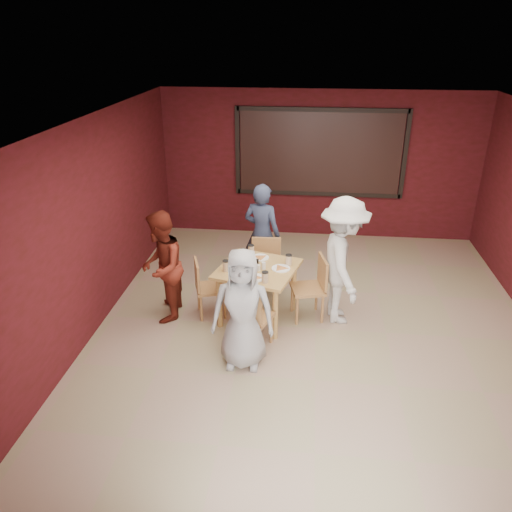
# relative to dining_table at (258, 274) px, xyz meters

# --- Properties ---
(floor) EXTENTS (7.00, 7.00, 0.00)m
(floor) POSITION_rel_dining_table_xyz_m (0.83, -0.20, -0.70)
(floor) COLOR tan
(floor) RESTS_ON ground
(window_blinds) EXTENTS (3.00, 0.02, 1.50)m
(window_blinds) POSITION_rel_dining_table_xyz_m (0.83, 3.25, 0.95)
(window_blinds) COLOR black
(dining_table) EXTENTS (1.24, 1.24, 0.95)m
(dining_table) POSITION_rel_dining_table_xyz_m (0.00, 0.00, 0.00)
(dining_table) COLOR tan
(dining_table) RESTS_ON floor
(chair_front) EXTENTS (0.55, 0.55, 0.88)m
(chair_front) POSITION_rel_dining_table_xyz_m (-0.00, -0.77, -0.20)
(chair_front) COLOR #B78E47
(chair_front) RESTS_ON floor
(chair_back) EXTENTS (0.46, 0.46, 0.92)m
(chair_back) POSITION_rel_dining_table_xyz_m (0.05, 0.68, -0.18)
(chair_back) COLOR #B78E47
(chair_back) RESTS_ON floor
(chair_left) EXTENTS (0.52, 0.52, 0.86)m
(chair_left) POSITION_rel_dining_table_xyz_m (-0.74, 0.01, -0.21)
(chair_left) COLOR #B78E47
(chair_left) RESTS_ON floor
(chair_right) EXTENTS (0.54, 0.54, 0.92)m
(chair_right) POSITION_rel_dining_table_xyz_m (0.78, 0.11, -0.18)
(chair_right) COLOR #B78E47
(chair_right) RESTS_ON floor
(diner_front) EXTENTS (0.76, 0.50, 1.53)m
(diner_front) POSITION_rel_dining_table_xyz_m (-0.06, -1.07, 0.07)
(diner_front) COLOR #A9A9A9
(diner_front) RESTS_ON floor
(diner_back) EXTENTS (0.69, 0.56, 1.65)m
(diner_back) POSITION_rel_dining_table_xyz_m (-0.06, 1.16, 0.13)
(diner_back) COLOR #323C5A
(diner_back) RESTS_ON floor
(diner_left) EXTENTS (0.68, 0.83, 1.59)m
(diner_left) POSITION_rel_dining_table_xyz_m (-1.32, -0.11, 0.10)
(diner_left) COLOR maroon
(diner_left) RESTS_ON floor
(diner_right) EXTENTS (0.84, 1.25, 1.80)m
(diner_right) POSITION_rel_dining_table_xyz_m (1.16, 0.11, 0.20)
(diner_right) COLOR silver
(diner_right) RESTS_ON floor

